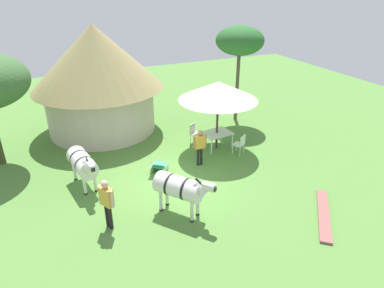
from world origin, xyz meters
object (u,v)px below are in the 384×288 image
Objects in this scene: thatched_hut at (98,75)px; zebra_by_umbrella at (83,163)px; shade_umbrella at (218,91)px; patio_dining_table at (217,134)px; patio_chair_east_end at (194,132)px; guest_beside_umbrella at (200,144)px; zebra_nearest_camera at (180,188)px; standing_watcher at (107,200)px; striped_lounge_chair at (159,166)px; acacia_tree_behind_hut at (240,41)px; patio_chair_west_end at (240,143)px.

zebra_by_umbrella is (-1.66, -5.04, -1.84)m from thatched_hut.
thatched_hut is 1.82× the size of shade_umbrella.
patio_dining_table is 1.53× the size of patio_chair_east_end.
thatched_hut reaches higher than guest_beside_umbrella.
standing_watcher is at bearing -43.01° from zebra_nearest_camera.
shade_umbrella is at bearing -168.32° from zebra_nearest_camera.
zebra_by_umbrella is at bearing -85.95° from zebra_nearest_camera.
thatched_hut is 8.25m from zebra_nearest_camera.
standing_watcher is at bearing -92.34° from striped_lounge_chair.
zebra_nearest_camera is 0.39× the size of acacia_tree_behind_hut.
guest_beside_umbrella is 1.85m from striped_lounge_chair.
shade_umbrella is at bearing 58.33° from striped_lounge_chair.
thatched_hut is at bearing 100.07° from patio_chair_west_end.
acacia_tree_behind_hut is (8.48, 3.49, 3.18)m from zebra_by_umbrella.
thatched_hut is 8.07m from standing_watcher.
standing_watcher is (-6.23, -2.56, 0.49)m from patio_chair_west_end.
patio_chair_east_end is (3.57, -3.26, -2.27)m from thatched_hut.
guest_beside_umbrella is at bearing -163.28° from zebra_nearest_camera.
zebra_nearest_camera is 0.85× the size of zebra_by_umbrella.
patio_chair_east_end is 0.48× the size of zebra_nearest_camera.
standing_watcher is at bearing 7.95° from patio_chair_east_end.
patio_chair_east_end is (-0.66, 0.96, -2.15)m from shade_umbrella.
patio_chair_west_end is 1.00× the size of patio_chair_east_end.
zebra_by_umbrella is (-5.90, -0.83, -1.72)m from shade_umbrella.
acacia_tree_behind_hut is (2.58, 2.67, 1.46)m from shade_umbrella.
patio_dining_table is 1.44× the size of striped_lounge_chair.
patio_chair_east_end is 0.94× the size of striped_lounge_chair.
shade_umbrella reaches higher than zebra_nearest_camera.
patio_dining_table is 1.17m from patio_chair_west_end.
zebra_by_umbrella is at bearing -172.02° from patio_dining_table.
guest_beside_umbrella reaches higher than zebra_by_umbrella.
patio_chair_east_end is at bearing -156.33° from zebra_nearest_camera.
guest_beside_umbrella reaches higher than patio_chair_east_end.
patio_dining_table is 1.80m from guest_beside_umbrella.
patio_chair_west_end is at bearing -168.76° from guest_beside_umbrella.
shade_umbrella is 3.78× the size of patio_chair_west_end.
patio_chair_east_end is 3.09m from striped_lounge_chair.
thatched_hut is 6.49× the size of striped_lounge_chair.
zebra_nearest_camera is (0.91, -8.00, -1.81)m from thatched_hut.
acacia_tree_behind_hut reaches higher than striped_lounge_chair.
shade_umbrella reaches higher than patio_chair_west_end.
guest_beside_umbrella is 0.92× the size of standing_watcher.
guest_beside_umbrella reaches higher than patio_chair_west_end.
zebra_nearest_camera reaches higher than patio_chair_west_end.
standing_watcher is (-4.21, -2.41, 0.08)m from guest_beside_umbrella.
striped_lounge_chair is 2.95m from zebra_nearest_camera.
patio_chair_west_end is (4.87, -5.19, -2.27)m from thatched_hut.
zebra_nearest_camera is at bearing 56.69° from standing_watcher.
acacia_tree_behind_hut is (3.96, 3.79, 3.20)m from guest_beside_umbrella.
patio_chair_east_end is 0.58× the size of guest_beside_umbrella.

